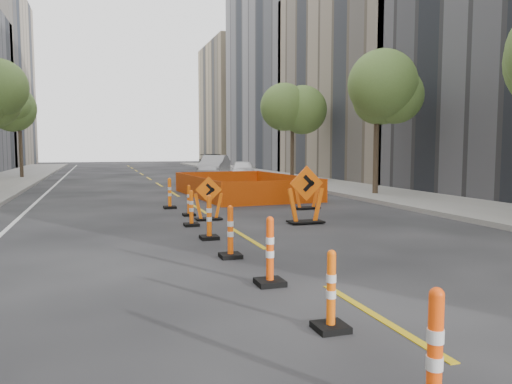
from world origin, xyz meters
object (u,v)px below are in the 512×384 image
object	(u,v)px
channelizer_7	(170,193)
channelizer_0	(435,356)
chevron_sign_right	(307,188)
chevron_sign_center	(306,195)
channelizer_2	(270,251)
channelizer_5	(191,208)
parked_car_near	(243,170)
parked_car_mid	(214,166)
channelizer_1	(331,290)
channelizer_6	(189,200)
channelizer_3	(230,232)
chevron_sign_left	(208,198)
channelizer_4	(209,217)
parked_car_far	(211,163)

from	to	relation	value
channelizer_7	channelizer_0	bearing A→B (deg)	-89.78
chevron_sign_right	channelizer_7	bearing A→B (deg)	173.31
channelizer_7	chevron_sign_center	size ratio (longest dim) A/B	0.66
channelizer_0	channelizer_2	world-z (taller)	channelizer_0
channelizer_5	parked_car_near	distance (m)	18.85
channelizer_5	parked_car_mid	distance (m)	24.01
channelizer_1	channelizer_6	world-z (taller)	channelizer_6
channelizer_3	chevron_sign_left	world-z (taller)	chevron_sign_left
channelizer_4	channelizer_6	xyz separation A→B (m)	(0.25, 4.21, -0.04)
parked_car_mid	channelizer_3	bearing A→B (deg)	-77.49
parked_car_near	channelizer_5	bearing A→B (deg)	-96.90
chevron_sign_right	channelizer_2	bearing A→B (deg)	-104.03
channelizer_3	parked_car_far	distance (m)	33.92
chevron_sign_left	parked_car_mid	distance (m)	22.88
channelizer_6	parked_car_mid	xyz separation A→B (m)	(5.68, 21.15, 0.29)
channelizer_5	parked_car_near	size ratio (longest dim) A/B	0.26
channelizer_1	chevron_sign_left	world-z (taller)	chevron_sign_left
channelizer_1	channelizer_4	xyz separation A→B (m)	(-0.12, 6.31, 0.04)
parked_car_near	parked_car_mid	size ratio (longest dim) A/B	0.83
channelizer_0	parked_car_mid	distance (m)	34.29
channelizer_4	parked_car_mid	distance (m)	26.04
channelizer_6	parked_car_near	bearing A→B (deg)	67.91
channelizer_0	chevron_sign_right	xyz separation A→B (m)	(4.58, 13.09, 0.19)
channelizer_6	chevron_sign_left	world-z (taller)	chevron_sign_left
channelizer_3	channelizer_5	size ratio (longest dim) A/B	1.04
parked_car_near	chevron_sign_center	bearing A→B (deg)	-86.88
parked_car_mid	parked_car_far	xyz separation A→B (m)	(1.05, 5.73, 0.01)
channelizer_2	channelizer_3	distance (m)	2.11
channelizer_3	parked_car_far	size ratio (longest dim) A/B	0.19
chevron_sign_center	parked_car_near	distance (m)	18.49
channelizer_3	parked_car_far	bearing A→B (deg)	78.07
channelizer_4	channelizer_3	bearing A→B (deg)	-90.74
channelizer_7	parked_car_far	xyz separation A→B (m)	(7.06, 24.78, 0.24)
chevron_sign_right	channelizer_5	bearing A→B (deg)	-138.08
channelizer_5	parked_car_mid	size ratio (longest dim) A/B	0.21
channelizer_6	parked_car_mid	bearing A→B (deg)	74.97
chevron_sign_center	chevron_sign_right	bearing A→B (deg)	68.01
channelizer_0	channelizer_3	size ratio (longest dim) A/B	1.06
chevron_sign_left	parked_car_mid	xyz separation A→B (m)	(5.28, 22.27, 0.13)
channelizer_1	parked_car_near	distance (m)	26.85
channelizer_3	chevron_sign_left	bearing A→B (deg)	82.53
channelizer_6	chevron_sign_left	size ratio (longest dim) A/B	0.75
channelizer_4	parked_car_mid	size ratio (longest dim) A/B	0.22
channelizer_5	channelizer_0	bearing A→B (deg)	-89.81
chevron_sign_center	channelizer_2	bearing A→B (deg)	-116.43
chevron_sign_right	chevron_sign_center	bearing A→B (deg)	-101.10
channelizer_5	channelizer_7	xyz separation A→B (m)	(-0.02, 4.21, 0.05)
channelizer_5	parked_car_near	xyz separation A→B (m)	(6.61, 17.65, 0.17)
channelizer_5	channelizer_7	distance (m)	4.21
channelizer_2	chevron_sign_left	size ratio (longest dim) A/B	0.84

